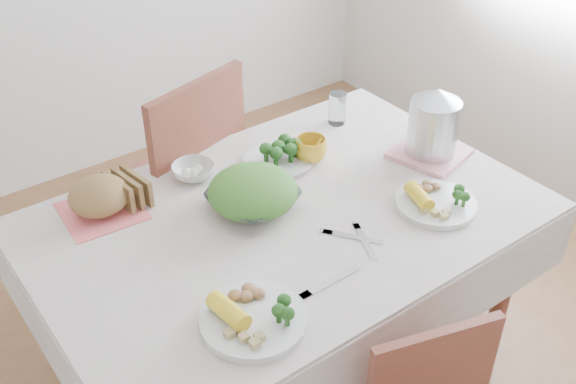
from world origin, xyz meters
TOP-DOWN VIEW (x-y plane):
  - floor at (0.00, 0.00)m, footprint 3.60×3.60m
  - dining_table at (0.00, 0.00)m, footprint 1.40×0.90m
  - tablecloth at (0.00, 0.00)m, footprint 1.50×1.00m
  - chair_far at (-0.08, 0.68)m, footprint 0.57×0.57m
  - salad_bowl at (-0.07, 0.08)m, footprint 0.30×0.30m
  - dinner_plate_left at (-0.34, -0.32)m, footprint 0.33×0.33m
  - dinner_plate_right at (0.39, -0.25)m, footprint 0.35×0.35m
  - broccoli_plate at (0.14, 0.24)m, footprint 0.26×0.26m
  - napkin at (-0.45, 0.34)m, footprint 0.25×0.25m
  - bread_loaf at (-0.45, 0.34)m, footprint 0.19×0.18m
  - fruit_bowl at (-0.13, 0.34)m, footprint 0.17×0.17m
  - yellow_mug at (0.24, 0.19)m, footprint 0.14×0.14m
  - glass_tumbler at (0.48, 0.34)m, footprint 0.08×0.08m
  - pink_tray at (0.59, -0.03)m, footprint 0.28×0.28m
  - electric_kettle at (0.59, -0.03)m, footprint 0.22×0.22m
  - fork_left at (0.08, -0.21)m, footprint 0.12×0.16m
  - fork_right at (0.10, -0.24)m, footprint 0.08×0.16m
  - knife at (-0.09, -0.32)m, footprint 0.20×0.03m

SIDE VIEW (x-z plane):
  - floor at x=0.00m, z-range 0.00..0.00m
  - dining_table at x=0.00m, z-range 0.00..0.75m
  - chair_far at x=-0.08m, z-range -0.04..0.97m
  - tablecloth at x=0.00m, z-range 0.75..0.76m
  - napkin at x=-0.45m, z-range 0.76..0.77m
  - fork_left at x=0.08m, z-range 0.76..0.77m
  - fork_right at x=0.10m, z-range 0.76..0.77m
  - knife at x=-0.09m, z-range 0.76..0.77m
  - pink_tray at x=0.59m, z-range 0.76..0.78m
  - broccoli_plate at x=0.14m, z-range 0.76..0.78m
  - dinner_plate_left at x=-0.34m, z-range 0.76..0.78m
  - dinner_plate_right at x=0.39m, z-range 0.76..0.78m
  - fruit_bowl at x=-0.13m, z-range 0.76..0.81m
  - salad_bowl at x=-0.07m, z-range 0.76..0.83m
  - yellow_mug at x=0.24m, z-range 0.76..0.85m
  - bread_loaf at x=-0.45m, z-range 0.76..0.88m
  - glass_tumbler at x=0.48m, z-range 0.77..0.89m
  - electric_kettle at x=0.59m, z-range 0.76..1.00m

